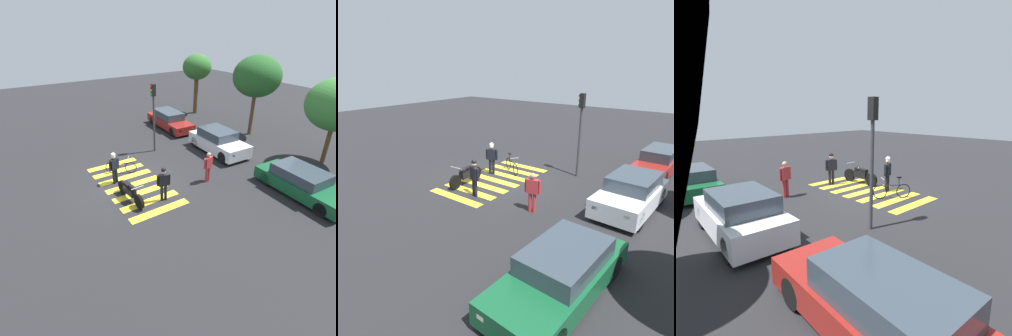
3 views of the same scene
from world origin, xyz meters
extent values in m
plane|color=#232326|center=(0.00, 0.00, 0.00)|extent=(60.00, 60.00, 0.00)
cylinder|color=black|center=(2.02, -0.68, 0.35)|extent=(0.70, 0.19, 0.69)
cylinder|color=black|center=(0.47, -0.78, 0.35)|extent=(0.70, 0.19, 0.69)
cube|color=black|center=(1.20, -0.74, 0.53)|extent=(0.82, 0.33, 0.36)
ellipsoid|color=black|center=(1.43, -0.72, 0.80)|extent=(0.49, 0.27, 0.24)
cube|color=black|center=(1.00, -0.75, 0.77)|extent=(0.45, 0.27, 0.12)
cylinder|color=#A5A5AD|center=(1.94, -0.69, 1.05)|extent=(0.08, 0.62, 0.04)
torus|color=black|center=(-1.21, 0.49, 0.33)|extent=(0.39, 0.57, 0.65)
torus|color=black|center=(-1.81, -0.42, 0.33)|extent=(0.39, 0.57, 0.65)
cylinder|color=black|center=(-1.51, 0.04, 0.61)|extent=(0.50, 0.73, 0.04)
cylinder|color=black|center=(-1.69, -0.24, 0.78)|extent=(0.04, 0.04, 0.34)
cube|color=black|center=(-1.69, -0.24, 0.96)|extent=(0.19, 0.22, 0.06)
cylinder|color=#99999E|center=(-1.27, 0.40, 0.93)|extent=(0.40, 0.28, 0.03)
cylinder|color=black|center=(-0.64, -0.76, 0.40)|extent=(0.14, 0.14, 0.80)
cylinder|color=black|center=(-0.70, -0.59, 0.40)|extent=(0.14, 0.14, 0.80)
cube|color=black|center=(-0.67, -0.67, 1.08)|extent=(0.35, 0.51, 0.57)
sphere|color=beige|center=(-0.67, -0.67, 1.51)|extent=(0.22, 0.22, 0.22)
cylinder|color=black|center=(-0.57, -0.94, 1.08)|extent=(0.09, 0.09, 0.54)
cylinder|color=black|center=(-0.77, -0.41, 1.08)|extent=(0.09, 0.09, 0.54)
sphere|color=white|center=(-0.67, -0.67, 1.61)|extent=(0.23, 0.23, 0.23)
cylinder|color=black|center=(2.08, 0.68, 0.40)|extent=(0.14, 0.14, 0.80)
cylinder|color=black|center=(2.02, 0.51, 0.40)|extent=(0.14, 0.14, 0.80)
cube|color=black|center=(2.05, 0.60, 1.08)|extent=(0.32, 0.50, 0.56)
sphere|color=tan|center=(2.05, 0.60, 1.51)|extent=(0.22, 0.22, 0.22)
cylinder|color=black|center=(2.13, 0.87, 1.08)|extent=(0.09, 0.09, 0.53)
cylinder|color=black|center=(1.97, 0.33, 1.08)|extent=(0.09, 0.09, 0.53)
sphere|color=black|center=(2.05, 0.60, 1.60)|extent=(0.23, 0.23, 0.23)
cylinder|color=#B22D33|center=(1.82, 3.38, 0.41)|extent=(0.14, 0.14, 0.81)
cylinder|color=#B22D33|center=(1.78, 3.55, 0.41)|extent=(0.14, 0.14, 0.81)
cube|color=#B22D33|center=(1.80, 3.47, 1.10)|extent=(0.30, 0.51, 0.58)
sphere|color=tan|center=(1.80, 3.47, 1.54)|extent=(0.22, 0.22, 0.22)
cylinder|color=#B22D33|center=(1.87, 3.18, 1.10)|extent=(0.09, 0.09, 0.55)
cylinder|color=#B22D33|center=(1.74, 3.75, 1.10)|extent=(0.09, 0.09, 0.55)
cube|color=yellow|center=(-2.70, 0.00, 0.00)|extent=(0.45, 2.97, 0.01)
cube|color=yellow|center=(-1.80, 0.00, 0.00)|extent=(0.45, 2.97, 0.01)
cube|color=yellow|center=(-0.90, 0.00, 0.00)|extent=(0.45, 2.97, 0.01)
cube|color=yellow|center=(0.00, 0.00, 0.00)|extent=(0.45, 2.97, 0.01)
cube|color=yellow|center=(0.90, 0.00, 0.00)|extent=(0.45, 2.97, 0.01)
cube|color=yellow|center=(1.80, 0.00, 0.00)|extent=(0.45, 2.97, 0.01)
cube|color=yellow|center=(2.70, 0.00, 0.00)|extent=(0.45, 2.97, 0.01)
cylinder|color=black|center=(-4.63, 7.03, 0.32)|extent=(0.66, 0.25, 0.65)
cylinder|color=black|center=(-4.70, 5.60, 0.32)|extent=(0.66, 0.25, 0.65)
cube|color=maroon|center=(-6.26, 6.39, 0.49)|extent=(4.76, 1.88, 0.62)
cube|color=#333D47|center=(-6.49, 6.40, 1.07)|extent=(2.60, 1.58, 0.55)
cube|color=#F2EDCC|center=(-3.93, 6.80, 0.58)|extent=(0.09, 0.20, 0.12)
cube|color=#F2EDCC|center=(-3.99, 5.75, 0.58)|extent=(0.09, 0.20, 0.12)
cylinder|color=black|center=(0.72, 7.25, 0.36)|extent=(0.73, 0.26, 0.72)
cylinder|color=black|center=(0.64, 5.63, 0.36)|extent=(0.73, 0.26, 0.72)
cylinder|color=black|center=(-2.08, 7.39, 0.36)|extent=(0.73, 0.26, 0.72)
cylinder|color=black|center=(-2.16, 5.77, 0.36)|extent=(0.73, 0.26, 0.72)
cube|color=silver|center=(-0.72, 6.51, 0.56)|extent=(4.22, 2.05, 0.73)
cube|color=#333D47|center=(-0.93, 6.52, 1.20)|extent=(2.31, 1.73, 0.54)
cube|color=#F2EDCC|center=(1.33, 7.00, 0.68)|extent=(0.09, 0.20, 0.12)
cube|color=#F2EDCC|center=(1.27, 5.82, 0.68)|extent=(0.09, 0.20, 0.12)
cylinder|color=black|center=(6.78, 5.63, 0.33)|extent=(0.66, 0.25, 0.65)
cylinder|color=black|center=(3.77, 7.39, 0.33)|extent=(0.66, 0.25, 0.65)
cylinder|color=black|center=(3.69, 5.79, 0.33)|extent=(0.66, 0.25, 0.65)
cube|color=#14512D|center=(5.28, 6.51, 0.48)|extent=(4.64, 2.05, 0.60)
cube|color=#333D47|center=(5.05, 6.52, 1.03)|extent=(2.54, 1.73, 0.51)
cube|color=#F2EDCC|center=(7.48, 5.82, 0.57)|extent=(0.09, 0.20, 0.12)
cylinder|color=black|center=(9.22, 6.19, 0.32)|extent=(0.64, 0.25, 0.63)
cylinder|color=#38383D|center=(-3.11, 3.13, 1.79)|extent=(0.12, 0.12, 3.58)
cube|color=black|center=(-3.11, 3.13, 3.93)|extent=(0.25, 0.25, 0.70)
sphere|color=red|center=(-3.10, 3.00, 4.16)|extent=(0.16, 0.16, 0.16)
sphere|color=orange|center=(-3.10, 3.00, 3.93)|extent=(0.16, 0.16, 0.16)
sphere|color=green|center=(-3.10, 3.00, 3.70)|extent=(0.16, 0.16, 0.16)
camera|label=1|loc=(11.45, -5.24, 7.49)|focal=29.87mm
camera|label=2|loc=(11.18, 9.29, 5.63)|focal=32.53mm
camera|label=3|loc=(-8.94, 9.53, 3.88)|focal=29.58mm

